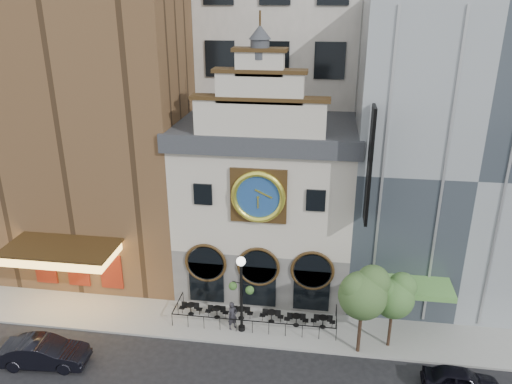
{
  "coord_description": "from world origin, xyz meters",
  "views": [
    {
      "loc": [
        4.03,
        -24.95,
        20.28
      ],
      "look_at": [
        -0.46,
        6.0,
        7.98
      ],
      "focal_mm": 35.0,
      "sensor_mm": 36.0,
      "label": 1
    }
  ],
  "objects_px": {
    "bistro_4": "(296,319)",
    "tree_right": "(394,295)",
    "car_right": "(461,380)",
    "car_left": "(44,353)",
    "pedestrian": "(233,316)",
    "lamppost": "(241,286)",
    "bistro_3": "(272,316)",
    "bistro_1": "(217,312)",
    "bistro_0": "(191,308)",
    "tree_left": "(364,292)",
    "bistro_2": "(241,312)",
    "bistro_5": "(323,321)"
  },
  "relations": [
    {
      "from": "bistro_0",
      "to": "car_right",
      "type": "xyz_separation_m",
      "value": [
        16.47,
        -4.58,
        0.09
      ]
    },
    {
      "from": "pedestrian",
      "to": "bistro_5",
      "type": "bearing_deg",
      "value": -36.79
    },
    {
      "from": "bistro_1",
      "to": "bistro_2",
      "type": "bearing_deg",
      "value": 5.16
    },
    {
      "from": "bistro_4",
      "to": "tree_right",
      "type": "bearing_deg",
      "value": -11.02
    },
    {
      "from": "bistro_0",
      "to": "car_left",
      "type": "height_order",
      "value": "car_left"
    },
    {
      "from": "bistro_2",
      "to": "car_right",
      "type": "xyz_separation_m",
      "value": [
        13.0,
        -4.61,
        0.09
      ]
    },
    {
      "from": "bistro_1",
      "to": "lamppost",
      "type": "height_order",
      "value": "lamppost"
    },
    {
      "from": "bistro_2",
      "to": "lamppost",
      "type": "bearing_deg",
      "value": -78.48
    },
    {
      "from": "car_right",
      "to": "car_left",
      "type": "xyz_separation_m",
      "value": [
        -23.69,
        -1.29,
        0.14
      ]
    },
    {
      "from": "bistro_2",
      "to": "bistro_5",
      "type": "xyz_separation_m",
      "value": [
        5.43,
        -0.17,
        0.0
      ]
    },
    {
      "from": "bistro_0",
      "to": "lamppost",
      "type": "height_order",
      "value": "lamppost"
    },
    {
      "from": "bistro_1",
      "to": "tree_left",
      "type": "relative_size",
      "value": 0.28
    },
    {
      "from": "bistro_5",
      "to": "tree_right",
      "type": "relative_size",
      "value": 0.32
    },
    {
      "from": "bistro_4",
      "to": "bistro_2",
      "type": "bearing_deg",
      "value": 176.12
    },
    {
      "from": "bistro_4",
      "to": "pedestrian",
      "type": "relative_size",
      "value": 0.81
    },
    {
      "from": "car_left",
      "to": "tree_left",
      "type": "distance_m",
      "value": 19.03
    },
    {
      "from": "bistro_4",
      "to": "lamppost",
      "type": "xyz_separation_m",
      "value": [
        -3.45,
        -0.99,
        2.84
      ]
    },
    {
      "from": "tree_right",
      "to": "bistro_5",
      "type": "bearing_deg",
      "value": 163.5
    },
    {
      "from": "bistro_3",
      "to": "bistro_5",
      "type": "height_order",
      "value": "same"
    },
    {
      "from": "lamppost",
      "to": "bistro_0",
      "type": "bearing_deg",
      "value": 177.56
    },
    {
      "from": "pedestrian",
      "to": "car_left",
      "type": "bearing_deg",
      "value": 158.49
    },
    {
      "from": "pedestrian",
      "to": "lamppost",
      "type": "height_order",
      "value": "lamppost"
    },
    {
      "from": "bistro_1",
      "to": "bistro_4",
      "type": "relative_size",
      "value": 1.0
    },
    {
      "from": "bistro_5",
      "to": "bistro_0",
      "type": "bearing_deg",
      "value": 179.04
    },
    {
      "from": "bistro_3",
      "to": "bistro_1",
      "type": "bearing_deg",
      "value": -178.92
    },
    {
      "from": "car_left",
      "to": "pedestrian",
      "type": "bearing_deg",
      "value": -70.3
    },
    {
      "from": "bistro_4",
      "to": "bistro_0",
      "type": "bearing_deg",
      "value": 178.2
    },
    {
      "from": "bistro_5",
      "to": "pedestrian",
      "type": "relative_size",
      "value": 0.81
    },
    {
      "from": "car_left",
      "to": "lamppost",
      "type": "height_order",
      "value": "lamppost"
    },
    {
      "from": "car_right",
      "to": "lamppost",
      "type": "relative_size",
      "value": 0.77
    },
    {
      "from": "car_right",
      "to": "bistro_0",
      "type": "bearing_deg",
      "value": 75.98
    },
    {
      "from": "pedestrian",
      "to": "lamppost",
      "type": "relative_size",
      "value": 0.36
    },
    {
      "from": "bistro_0",
      "to": "car_right",
      "type": "relative_size",
      "value": 0.38
    },
    {
      "from": "bistro_5",
      "to": "car_left",
      "type": "xyz_separation_m",
      "value": [
        -16.12,
        -5.73,
        0.22
      ]
    },
    {
      "from": "lamppost",
      "to": "tree_left",
      "type": "xyz_separation_m",
      "value": [
        7.39,
        -0.95,
        0.88
      ]
    },
    {
      "from": "tree_right",
      "to": "car_left",
      "type": "bearing_deg",
      "value": -167.4
    },
    {
      "from": "car_left",
      "to": "lamppost",
      "type": "relative_size",
      "value": 0.95
    },
    {
      "from": "bistro_3",
      "to": "lamppost",
      "type": "height_order",
      "value": "lamppost"
    },
    {
      "from": "bistro_5",
      "to": "tree_left",
      "type": "relative_size",
      "value": 0.28
    },
    {
      "from": "car_right",
      "to": "car_left",
      "type": "bearing_deg",
      "value": 94.65
    },
    {
      "from": "pedestrian",
      "to": "bistro_1",
      "type": "bearing_deg",
      "value": 95.62
    },
    {
      "from": "tree_right",
      "to": "lamppost",
      "type": "bearing_deg",
      "value": 179.12
    },
    {
      "from": "car_left",
      "to": "bistro_5",
      "type": "bearing_deg",
      "value": -75.49
    },
    {
      "from": "bistro_2",
      "to": "bistro_4",
      "type": "xyz_separation_m",
      "value": [
        3.7,
        -0.25,
        0.0
      ]
    },
    {
      "from": "bistro_3",
      "to": "tree_left",
      "type": "relative_size",
      "value": 0.28
    },
    {
      "from": "bistro_0",
      "to": "bistro_1",
      "type": "relative_size",
      "value": 1.0
    },
    {
      "from": "lamppost",
      "to": "tree_left",
      "type": "height_order",
      "value": "tree_left"
    },
    {
      "from": "tree_left",
      "to": "pedestrian",
      "type": "bearing_deg",
      "value": 172.52
    },
    {
      "from": "tree_left",
      "to": "tree_right",
      "type": "relative_size",
      "value": 1.16
    },
    {
      "from": "pedestrian",
      "to": "tree_right",
      "type": "bearing_deg",
      "value": -47.66
    }
  ]
}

